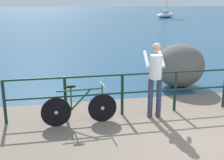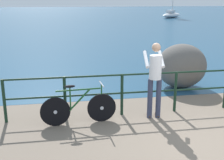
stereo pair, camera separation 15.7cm
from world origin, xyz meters
name	(u,v)px [view 2 (the right image)]	position (x,y,z in m)	size (l,w,h in m)	color
ground_plane	(94,32)	(0.00, 20.00, -0.05)	(120.00, 120.00, 0.10)	#756656
sea_surface	(76,14)	(0.00, 47.83, 0.00)	(120.00, 90.00, 0.01)	navy
promenade_railing	(176,87)	(0.00, 1.72, 0.64)	(8.16, 0.07, 1.02)	black
bicycle	(79,107)	(-2.40, 1.37, 0.39)	(1.70, 0.48, 0.92)	black
person_at_railing	(155,77)	(-0.64, 1.44, 0.99)	(0.50, 0.66, 1.78)	#333851
breakwater_boulder_main	(181,66)	(0.95, 3.64, 0.69)	(1.56, 1.37, 1.38)	#605B56
sailboat	(171,13)	(12.88, 35.75, 0.71)	(4.18, 3.86, 6.16)	white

